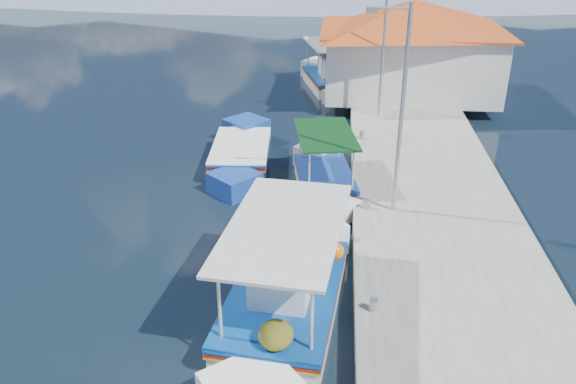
{
  "coord_description": "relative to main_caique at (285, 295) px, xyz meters",
  "views": [
    {
      "loc": [
        2.86,
        -13.69,
        8.59
      ],
      "look_at": [
        1.48,
        1.27,
        1.3
      ],
      "focal_mm": 36.1,
      "sensor_mm": 36.0,
      "label": 1
    }
  ],
  "objects": [
    {
      "name": "ground",
      "position": [
        -1.77,
        2.65,
        -0.52
      ],
      "size": [
        160.0,
        160.0,
        0.0
      ],
      "primitive_type": "plane",
      "color": "black",
      "rests_on": "ground"
    },
    {
      "name": "caique_far",
      "position": [
        0.56,
        19.65,
        -0.03
      ],
      "size": [
        3.5,
        7.33,
        2.66
      ],
      "rotation": [
        0.0,
        0.0,
        -0.26
      ],
      "color": "white",
      "rests_on": "ground"
    },
    {
      "name": "quay",
      "position": [
        4.13,
        8.65,
        -0.27
      ],
      "size": [
        5.0,
        44.0,
        0.5
      ],
      "primitive_type": "cube",
      "color": "#ABA7A0",
      "rests_on": "ground"
    },
    {
      "name": "caique_blue_hull",
      "position": [
        -2.5,
        8.86,
        -0.19
      ],
      "size": [
        2.36,
        6.91,
        1.23
      ],
      "rotation": [
        0.0,
        0.0,
        -0.08
      ],
      "color": "#193D97",
      "rests_on": "ground"
    },
    {
      "name": "lamp_post_near",
      "position": [
        2.74,
        4.65,
        3.33
      ],
      "size": [
        1.21,
        0.14,
        6.0
      ],
      "color": "#A5A8AD",
      "rests_on": "quay"
    },
    {
      "name": "main_caique",
      "position": [
        0.0,
        0.0,
        0.0
      ],
      "size": [
        2.96,
        8.23,
        2.73
      ],
      "rotation": [
        0.0,
        0.0,
        0.11
      ],
      "color": "white",
      "rests_on": "ground"
    },
    {
      "name": "lamp_post_far",
      "position": [
        2.74,
        13.65,
        3.33
      ],
      "size": [
        1.21,
        0.14,
        6.0
      ],
      "color": "#A5A8AD",
      "rests_on": "quay"
    },
    {
      "name": "caique_green_canopy",
      "position": [
        0.69,
        7.02,
        -0.19
      ],
      "size": [
        2.46,
        5.92,
        2.25
      ],
      "rotation": [
        0.0,
        0.0,
        -0.17
      ],
      "color": "white",
      "rests_on": "ground"
    },
    {
      "name": "bollards",
      "position": [
        2.03,
        7.9,
        0.13
      ],
      "size": [
        0.2,
        17.2,
        0.3
      ],
      "color": "#A5A8AD",
      "rests_on": "quay"
    },
    {
      "name": "harbor_building",
      "position": [
        4.42,
        17.65,
        2.25
      ],
      "size": [
        10.49,
        10.49,
        4.4
      ],
      "color": "white",
      "rests_on": "quay"
    }
  ]
}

